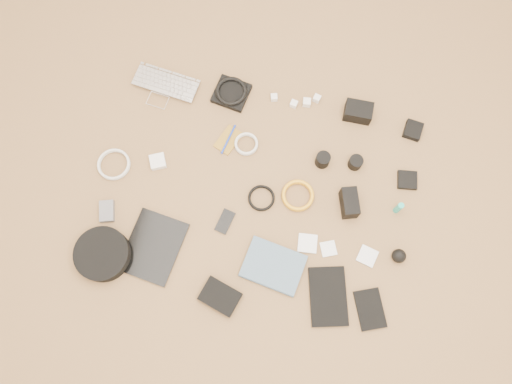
% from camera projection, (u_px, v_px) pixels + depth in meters
% --- Properties ---
extents(room_shell, '(4.04, 4.04, 2.58)m').
position_uv_depth(room_shell, '(249.00, 12.00, 0.96)').
color(room_shell, olive).
rests_on(room_shell, ground).
extents(laptop, '(0.33, 0.25, 0.02)m').
position_uv_depth(laptop, '(163.00, 91.00, 2.28)').
color(laptop, silver).
rests_on(laptop, ground).
extents(headphone_pouch, '(0.17, 0.17, 0.03)m').
position_uv_depth(headphone_pouch, '(231.00, 93.00, 2.27)').
color(headphone_pouch, black).
rests_on(headphone_pouch, ground).
extents(headphones, '(0.18, 0.18, 0.02)m').
position_uv_depth(headphones, '(231.00, 91.00, 2.25)').
color(headphones, black).
rests_on(headphones, headphone_pouch).
extents(charger_a, '(0.04, 0.04, 0.03)m').
position_uv_depth(charger_a, '(274.00, 98.00, 2.27)').
color(charger_a, silver).
rests_on(charger_a, ground).
extents(charger_b, '(0.04, 0.04, 0.03)m').
position_uv_depth(charger_b, '(307.00, 102.00, 2.26)').
color(charger_b, silver).
rests_on(charger_b, ground).
extents(charger_c, '(0.04, 0.04, 0.03)m').
position_uv_depth(charger_c, '(317.00, 98.00, 2.26)').
color(charger_c, silver).
rests_on(charger_c, ground).
extents(charger_d, '(0.04, 0.04, 0.03)m').
position_uv_depth(charger_d, '(294.00, 104.00, 2.26)').
color(charger_d, silver).
rests_on(charger_d, ground).
extents(dslr_camera, '(0.12, 0.09, 0.07)m').
position_uv_depth(dslr_camera, '(358.00, 112.00, 2.22)').
color(dslr_camera, black).
rests_on(dslr_camera, ground).
extents(lens_pouch, '(0.09, 0.09, 0.03)m').
position_uv_depth(lens_pouch, '(413.00, 130.00, 2.22)').
color(lens_pouch, black).
rests_on(lens_pouch, ground).
extents(notebook_olive, '(0.12, 0.15, 0.01)m').
position_uv_depth(notebook_olive, '(229.00, 140.00, 2.22)').
color(notebook_olive, olive).
rests_on(notebook_olive, ground).
extents(pen_blue, '(0.04, 0.15, 0.01)m').
position_uv_depth(pen_blue, '(228.00, 139.00, 2.21)').
color(pen_blue, '#1530AC').
rests_on(pen_blue, notebook_olive).
extents(cable_white_a, '(0.11, 0.11, 0.01)m').
position_uv_depth(cable_white_a, '(246.00, 144.00, 2.21)').
color(cable_white_a, silver).
rests_on(cable_white_a, ground).
extents(lens_a, '(0.07, 0.07, 0.07)m').
position_uv_depth(lens_a, '(323.00, 160.00, 2.16)').
color(lens_a, black).
rests_on(lens_a, ground).
extents(lens_b, '(0.08, 0.08, 0.06)m').
position_uv_depth(lens_b, '(355.00, 162.00, 2.16)').
color(lens_b, black).
rests_on(lens_b, ground).
extents(card_reader, '(0.09, 0.09, 0.02)m').
position_uv_depth(card_reader, '(407.00, 180.00, 2.16)').
color(card_reader, black).
rests_on(card_reader, ground).
extents(power_brick, '(0.09, 0.09, 0.03)m').
position_uv_depth(power_brick, '(158.00, 161.00, 2.18)').
color(power_brick, silver).
rests_on(power_brick, ground).
extents(cable_white_b, '(0.18, 0.18, 0.01)m').
position_uv_depth(cable_white_b, '(114.00, 165.00, 2.18)').
color(cable_white_b, silver).
rests_on(cable_white_b, ground).
extents(cable_black, '(0.15, 0.15, 0.01)m').
position_uv_depth(cable_black, '(261.00, 198.00, 2.14)').
color(cable_black, black).
rests_on(cable_black, ground).
extents(cable_yellow, '(0.17, 0.17, 0.02)m').
position_uv_depth(cable_yellow, '(298.00, 196.00, 2.14)').
color(cable_yellow, orange).
rests_on(cable_yellow, ground).
extents(flash, '(0.09, 0.13, 0.09)m').
position_uv_depth(flash, '(349.00, 203.00, 2.10)').
color(flash, black).
rests_on(flash, ground).
extents(lens_cleaner, '(0.03, 0.03, 0.09)m').
position_uv_depth(lens_cleaner, '(398.00, 208.00, 2.09)').
color(lens_cleaner, '#1AAC9A').
rests_on(lens_cleaner, ground).
extents(battery_charger, '(0.08, 0.10, 0.03)m').
position_uv_depth(battery_charger, '(107.00, 211.00, 2.12)').
color(battery_charger, '#5D5D62').
rests_on(battery_charger, ground).
extents(tablet, '(0.26, 0.31, 0.01)m').
position_uv_depth(tablet, '(153.00, 247.00, 2.08)').
color(tablet, black).
rests_on(tablet, ground).
extents(phone, '(0.08, 0.11, 0.01)m').
position_uv_depth(phone, '(225.00, 221.00, 2.12)').
color(phone, black).
rests_on(phone, ground).
extents(filter_case_left, '(0.08, 0.08, 0.01)m').
position_uv_depth(filter_case_left, '(307.00, 243.00, 2.09)').
color(filter_case_left, silver).
rests_on(filter_case_left, ground).
extents(filter_case_mid, '(0.08, 0.08, 0.01)m').
position_uv_depth(filter_case_mid, '(328.00, 249.00, 2.08)').
color(filter_case_mid, silver).
rests_on(filter_case_mid, ground).
extents(filter_case_right, '(0.09, 0.09, 0.01)m').
position_uv_depth(filter_case_right, '(367.00, 256.00, 2.07)').
color(filter_case_right, silver).
rests_on(filter_case_right, ground).
extents(air_blower, '(0.07, 0.07, 0.06)m').
position_uv_depth(air_blower, '(399.00, 256.00, 2.05)').
color(air_blower, black).
rests_on(air_blower, ground).
extents(headphone_case, '(0.27, 0.27, 0.06)m').
position_uv_depth(headphone_case, '(103.00, 254.00, 2.05)').
color(headphone_case, black).
rests_on(headphone_case, ground).
extents(drive_case, '(0.18, 0.15, 0.04)m').
position_uv_depth(drive_case, '(220.00, 297.00, 2.01)').
color(drive_case, black).
rests_on(drive_case, ground).
extents(paperback, '(0.27, 0.22, 0.02)m').
position_uv_depth(paperback, '(265.00, 287.00, 2.03)').
color(paperback, '#455F75').
rests_on(paperback, ground).
extents(notebook_black_a, '(0.20, 0.27, 0.02)m').
position_uv_depth(notebook_black_a, '(328.00, 296.00, 2.02)').
color(notebook_black_a, black).
rests_on(notebook_black_a, ground).
extents(notebook_black_b, '(0.15, 0.19, 0.01)m').
position_uv_depth(notebook_black_b, '(370.00, 309.00, 2.01)').
color(notebook_black_b, black).
rests_on(notebook_black_b, ground).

